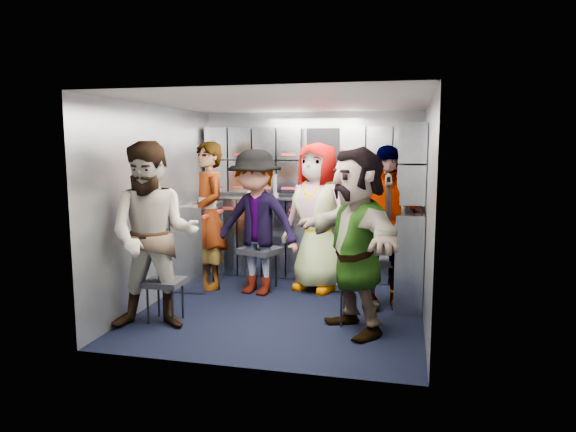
% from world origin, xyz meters
% --- Properties ---
extents(floor, '(3.00, 3.00, 0.00)m').
position_xyz_m(floor, '(0.00, 0.00, 0.00)').
color(floor, black).
rests_on(floor, ground).
extents(wall_back, '(2.80, 0.04, 2.10)m').
position_xyz_m(wall_back, '(0.00, 1.50, 1.05)').
color(wall_back, gray).
rests_on(wall_back, ground).
extents(wall_left, '(0.04, 3.00, 2.10)m').
position_xyz_m(wall_left, '(-1.40, 0.00, 1.05)').
color(wall_left, gray).
rests_on(wall_left, ground).
extents(wall_right, '(0.04, 3.00, 2.10)m').
position_xyz_m(wall_right, '(1.40, 0.00, 1.05)').
color(wall_right, gray).
rests_on(wall_right, ground).
extents(ceiling, '(2.80, 3.00, 0.02)m').
position_xyz_m(ceiling, '(0.00, 0.00, 2.10)').
color(ceiling, silver).
rests_on(ceiling, wall_back).
extents(cart_bank_back, '(2.68, 0.38, 0.99)m').
position_xyz_m(cart_bank_back, '(0.00, 1.29, 0.49)').
color(cart_bank_back, '#999FA8').
rests_on(cart_bank_back, ground).
extents(cart_bank_left, '(0.38, 0.76, 0.99)m').
position_xyz_m(cart_bank_left, '(-1.19, 0.56, 0.49)').
color(cart_bank_left, '#999FA8').
rests_on(cart_bank_left, ground).
extents(counter, '(2.68, 0.42, 0.03)m').
position_xyz_m(counter, '(0.00, 1.29, 1.01)').
color(counter, '#B3B5BA').
rests_on(counter, cart_bank_back).
extents(locker_bank_back, '(2.68, 0.28, 0.82)m').
position_xyz_m(locker_bank_back, '(0.00, 1.35, 1.49)').
color(locker_bank_back, '#999FA8').
rests_on(locker_bank_back, wall_back).
extents(locker_bank_right, '(0.28, 1.00, 0.82)m').
position_xyz_m(locker_bank_right, '(1.25, 0.70, 1.49)').
color(locker_bank_right, '#999FA8').
rests_on(locker_bank_right, wall_right).
extents(right_cabinet, '(0.28, 1.20, 1.00)m').
position_xyz_m(right_cabinet, '(1.25, 0.60, 0.50)').
color(right_cabinet, '#999FA8').
rests_on(right_cabinet, ground).
extents(coffee_niche, '(0.46, 0.16, 0.84)m').
position_xyz_m(coffee_niche, '(0.18, 1.41, 1.47)').
color(coffee_niche, black).
rests_on(coffee_niche, wall_back).
extents(red_latch_strip, '(2.60, 0.02, 0.03)m').
position_xyz_m(red_latch_strip, '(0.00, 1.09, 0.88)').
color(red_latch_strip, maroon).
rests_on(red_latch_strip, cart_bank_back).
extents(jump_seat_near_left, '(0.35, 0.34, 0.41)m').
position_xyz_m(jump_seat_near_left, '(-1.02, -0.67, 0.36)').
color(jump_seat_near_left, black).
rests_on(jump_seat_near_left, ground).
extents(jump_seat_mid_left, '(0.52, 0.51, 0.49)m').
position_xyz_m(jump_seat_mid_left, '(-0.44, 0.61, 0.43)').
color(jump_seat_mid_left, black).
rests_on(jump_seat_mid_left, ground).
extents(jump_seat_center, '(0.51, 0.50, 0.49)m').
position_xyz_m(jump_seat_center, '(0.21, 0.92, 0.44)').
color(jump_seat_center, black).
rests_on(jump_seat_center, ground).
extents(jump_seat_mid_right, '(0.48, 0.47, 0.48)m').
position_xyz_m(jump_seat_mid_right, '(0.98, 0.44, 0.43)').
color(jump_seat_mid_right, black).
rests_on(jump_seat_mid_right, ground).
extents(jump_seat_near_right, '(0.36, 0.34, 0.42)m').
position_xyz_m(jump_seat_near_right, '(0.78, -0.33, 0.37)').
color(jump_seat_near_right, black).
rests_on(jump_seat_near_right, ground).
extents(attendant_standing, '(0.72, 0.74, 1.72)m').
position_xyz_m(attendant_standing, '(-1.05, 0.54, 0.86)').
color(attendant_standing, black).
rests_on(attendant_standing, ground).
extents(attendant_arc_a, '(0.97, 0.84, 1.72)m').
position_xyz_m(attendant_arc_a, '(-1.02, -0.85, 0.86)').
color(attendant_arc_a, black).
rests_on(attendant_arc_a, ground).
extents(attendant_arc_b, '(1.16, 0.81, 1.63)m').
position_xyz_m(attendant_arc_b, '(-0.44, 0.43, 0.82)').
color(attendant_arc_b, black).
rests_on(attendant_arc_b, ground).
extents(attendant_arc_c, '(0.97, 0.80, 1.71)m').
position_xyz_m(attendant_arc_c, '(0.21, 0.74, 0.85)').
color(attendant_arc_c, black).
rests_on(attendant_arc_c, ground).
extents(attendant_arc_d, '(1.06, 0.64, 1.68)m').
position_xyz_m(attendant_arc_d, '(0.98, 0.26, 0.84)').
color(attendant_arc_d, black).
rests_on(attendant_arc_d, ground).
extents(attendant_arc_e, '(1.32, 1.54, 1.67)m').
position_xyz_m(attendant_arc_e, '(0.78, -0.51, 0.84)').
color(attendant_arc_e, black).
rests_on(attendant_arc_e, ground).
extents(bottle_left, '(0.06, 0.06, 0.25)m').
position_xyz_m(bottle_left, '(-0.41, 1.24, 1.16)').
color(bottle_left, white).
rests_on(bottle_left, counter).
extents(bottle_mid, '(0.07, 0.07, 0.27)m').
position_xyz_m(bottle_mid, '(-0.42, 1.24, 1.17)').
color(bottle_mid, white).
rests_on(bottle_mid, counter).
extents(bottle_right, '(0.07, 0.07, 0.23)m').
position_xyz_m(bottle_right, '(0.32, 1.24, 1.15)').
color(bottle_right, white).
rests_on(bottle_right, counter).
extents(cup_left, '(0.08, 0.08, 0.11)m').
position_xyz_m(cup_left, '(-0.75, 1.23, 1.08)').
color(cup_left, '#C9B98E').
rests_on(cup_left, counter).
extents(cup_right, '(0.08, 0.08, 0.10)m').
position_xyz_m(cup_right, '(1.16, 1.23, 1.08)').
color(cup_right, '#C9B98E').
rests_on(cup_right, counter).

